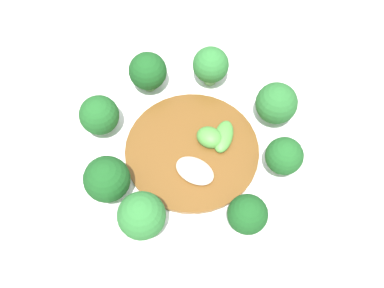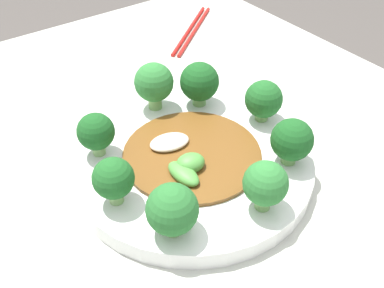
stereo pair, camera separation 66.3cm
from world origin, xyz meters
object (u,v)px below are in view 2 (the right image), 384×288
object	(u,v)px
plate	(192,163)
broccoli_north	(113,179)
broccoli_west	(267,183)
stirfry_center	(189,155)
broccoli_northwest	(172,210)
broccoli_northeast	(96,132)
broccoli_south	(264,100)
broccoli_southwest	(292,140)
broccoli_southeast	(199,82)
broccoli_east	(154,83)
chopsticks	(192,30)

from	to	relation	value
plate	broccoli_north	bearing A→B (deg)	95.93
broccoli_west	broccoli_north	xyz separation A→B (m)	(0.11, 0.13, -0.00)
stirfry_center	broccoli_northwest	bearing A→B (deg)	135.82
broccoli_west	broccoli_northeast	world-z (taller)	broccoli_west
broccoli_northwest	stirfry_center	xyz separation A→B (m)	(0.09, -0.08, -0.03)
broccoli_south	broccoli_west	bearing A→B (deg)	138.19
plate	broccoli_southwest	distance (m)	0.13
broccoli_north	broccoli_southeast	bearing A→B (deg)	-62.69
plate	broccoli_south	size ratio (longest dim) A/B	5.17
broccoli_west	broccoli_northeast	distance (m)	0.23
broccoli_east	chopsticks	bearing A→B (deg)	-46.42
broccoli_north	chopsticks	xyz separation A→B (m)	(0.34, -0.36, -0.06)
broccoli_southeast	broccoli_north	bearing A→B (deg)	117.31
broccoli_northeast	broccoli_southwest	size ratio (longest dim) A/B	0.95
broccoli_southwest	broccoli_west	bearing A→B (deg)	115.97
broccoli_east	broccoli_south	xyz separation A→B (m)	(-0.11, -0.11, -0.01)
broccoli_northeast	broccoli_northwest	size ratio (longest dim) A/B	0.95
broccoli_southwest	broccoli_northwest	bearing A→B (deg)	91.91
broccoli_south	broccoli_southeast	world-z (taller)	broccoli_southeast
plate	broccoli_southeast	bearing A→B (deg)	-41.39
chopsticks	broccoli_south	bearing A→B (deg)	160.71
plate	stirfry_center	world-z (taller)	stirfry_center
broccoli_north	stirfry_center	xyz separation A→B (m)	(0.01, -0.11, -0.03)
chopsticks	stirfry_center	bearing A→B (deg)	143.31
broccoli_south	broccoli_northwest	bearing A→B (deg)	113.26
plate	broccoli_north	world-z (taller)	broccoli_north
broccoli_southwest	chopsticks	world-z (taller)	broccoli_southwest
plate	broccoli_south	bearing A→B (deg)	-87.44
broccoli_east	broccoli_north	size ratio (longest dim) A/B	1.18
broccoli_west	chopsticks	world-z (taller)	broccoli_west
plate	broccoli_southwest	bearing A→B (deg)	-131.28
broccoli_east	chopsticks	world-z (taller)	broccoli_east
broccoli_southwest	broccoli_north	bearing A→B (deg)	71.76
broccoli_east	broccoli_southwest	size ratio (longest dim) A/B	1.14
plate	broccoli_northeast	distance (m)	0.13
broccoli_north	broccoli_northeast	bearing A→B (deg)	-14.60
broccoli_north	chopsticks	distance (m)	0.50
broccoli_northwest	stirfry_center	bearing A→B (deg)	-44.18
broccoli_north	chopsticks	world-z (taller)	broccoli_north
broccoli_northeast	plate	bearing A→B (deg)	-128.83
plate	broccoli_north	distance (m)	0.13
broccoli_east	chopsticks	xyz separation A→B (m)	(0.21, -0.22, -0.06)
broccoli_northwest	stirfry_center	world-z (taller)	broccoli_northwest
chopsticks	broccoli_east	bearing A→B (deg)	133.58
broccoli_southeast	broccoli_southwest	distance (m)	0.17
broccoli_south	stirfry_center	bearing A→B (deg)	93.13
broccoli_north	broccoli_southwest	world-z (taller)	broccoli_southwest
broccoli_south	broccoli_southwest	size ratio (longest dim) A/B	0.97
broccoli_east	stirfry_center	bearing A→B (deg)	167.76
broccoli_southwest	chopsticks	xyz separation A→B (m)	(0.41, -0.15, -0.06)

